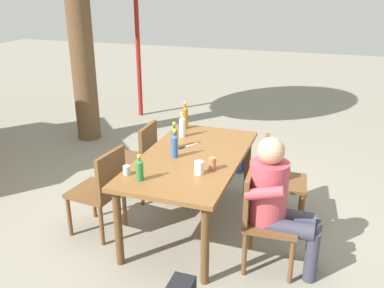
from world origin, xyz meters
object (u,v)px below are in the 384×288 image
(chair_near_left, at_px, (263,215))
(bottle_olive, at_px, (174,137))
(bottle_clear, at_px, (182,126))
(backpack_by_far_side, at_px, (238,156))
(cup_steel, at_px, (127,170))
(bottle_blue, at_px, (175,145))
(cup_terracotta, at_px, (212,164))
(cup_white, at_px, (199,168))
(person_in_white_shirt, at_px, (277,199))
(bottle_green, at_px, (140,169))
(chair_near_right, at_px, (276,176))
(bottle_amber, at_px, (185,117))
(chair_far_right, at_px, (139,157))
(dining_table, at_px, (192,164))
(chair_far_left, at_px, (102,187))
(table_knife, at_px, (187,146))

(chair_near_left, relative_size, bottle_olive, 3.28)
(bottle_clear, bearing_deg, backpack_by_far_side, -21.45)
(cup_steel, height_order, backpack_by_far_side, cup_steel)
(bottle_blue, bearing_deg, cup_steel, 153.49)
(cup_steel, relative_size, cup_terracotta, 0.71)
(cup_terracotta, xyz_separation_m, cup_white, (-0.12, 0.08, 0.00))
(person_in_white_shirt, distance_m, bottle_green, 1.16)
(chair_near_right, bearing_deg, cup_white, 142.62)
(bottle_clear, height_order, bottle_amber, bottle_amber)
(chair_far_right, height_order, person_in_white_shirt, person_in_white_shirt)
(dining_table, height_order, bottle_green, bottle_green)
(chair_near_left, bearing_deg, chair_far_left, 90.14)
(bottle_green, bearing_deg, bottle_clear, 1.77)
(person_in_white_shirt, xyz_separation_m, backpack_by_far_side, (1.89, 0.75, -0.47))
(table_knife, bearing_deg, bottle_blue, 176.59)
(bottle_blue, bearing_deg, cup_terracotta, -110.58)
(chair_near_left, bearing_deg, cup_white, 86.38)
(bottle_olive, xyz_separation_m, bottle_blue, (-0.23, -0.09, 0.00))
(dining_table, xyz_separation_m, bottle_green, (-0.64, 0.24, 0.18))
(bottle_amber, relative_size, cup_white, 2.72)
(person_in_white_shirt, bearing_deg, chair_far_left, 90.29)
(chair_near_right, xyz_separation_m, backpack_by_far_side, (1.11, 0.64, -0.30))
(chair_near_left, xyz_separation_m, cup_steel, (-0.18, 1.16, 0.31))
(dining_table, relative_size, cup_terracotta, 15.51)
(bottle_amber, bearing_deg, chair_far_left, 159.40)
(chair_near_left, height_order, table_knife, chair_near_left)
(person_in_white_shirt, xyz_separation_m, cup_terracotta, (0.16, 0.60, 0.16))
(bottle_clear, bearing_deg, cup_steel, 173.56)
(chair_far_right, relative_size, backpack_by_far_side, 2.26)
(chair_near_left, height_order, person_in_white_shirt, person_in_white_shirt)
(bottle_green, relative_size, cup_terracotta, 1.99)
(dining_table, height_order, chair_far_left, chair_far_left)
(chair_far_left, bearing_deg, chair_far_right, -0.03)
(bottle_blue, bearing_deg, bottle_amber, 13.14)
(bottle_amber, distance_m, table_knife, 0.59)
(chair_far_left, xyz_separation_m, cup_white, (0.04, -0.96, 0.33))
(cup_steel, bearing_deg, bottle_clear, -6.44)
(table_knife, bearing_deg, cup_white, -150.77)
(backpack_by_far_side, bearing_deg, person_in_white_shirt, -158.51)
(chair_far_left, height_order, cup_terracotta, cup_terracotta)
(bottle_green, bearing_deg, chair_near_right, -44.29)
(bottle_clear, distance_m, table_knife, 0.33)
(chair_far_left, height_order, table_knife, chair_far_left)
(bottle_amber, height_order, table_knife, bottle_amber)
(chair_far_right, bearing_deg, chair_far_left, 179.97)
(person_in_white_shirt, xyz_separation_m, bottle_blue, (0.31, 1.02, 0.22))
(chair_near_left, distance_m, bottle_blue, 1.04)
(person_in_white_shirt, relative_size, cup_steel, 14.53)
(dining_table, relative_size, chair_far_left, 2.03)
(bottle_olive, xyz_separation_m, table_knife, (0.06, -0.11, -0.11))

